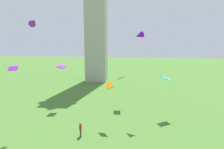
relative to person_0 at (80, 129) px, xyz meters
The scene contains 8 objects.
person_0 is the anchor object (origin of this frame).
kite_flying_0 6.59m from the person_0, 47.61° to the left, with size 1.37×1.43×0.99m.
kite_flying_1 14.48m from the person_0, 157.28° to the left, with size 1.71×1.76×1.24m.
kite_flying_2 10.37m from the person_0, 147.90° to the right, with size 1.01×0.72×0.40m.
kite_flying_3 14.31m from the person_0, 34.14° to the left, with size 1.96×1.82×0.89m.
kite_flying_4 14.80m from the person_0, 44.55° to the left, with size 1.59×1.54×1.12m.
kite_flying_5 13.02m from the person_0, 119.22° to the left, with size 1.21×1.68×0.56m.
kite_flying_6 12.52m from the person_0, 68.83° to the left, with size 1.28×1.90×0.93m.
Camera 1 is at (4.44, -2.69, 11.99)m, focal length 33.55 mm.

